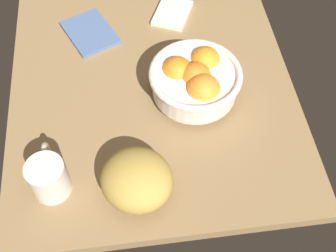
{
  "coord_description": "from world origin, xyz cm",
  "views": [
    {
      "loc": [
        -64.71,
        4.66,
        79.48
      ],
      "look_at": [
        -14.39,
        -1.84,
        5.0
      ],
      "focal_mm": 46.23,
      "sensor_mm": 36.0,
      "label": 1
    }
  ],
  "objects_px": {
    "fruit_bowl": "(195,79)",
    "napkin_spare": "(172,13)",
    "bread_loaf": "(137,180)",
    "mug": "(48,177)",
    "napkin_folded": "(90,33)"
  },
  "relations": [
    {
      "from": "fruit_bowl",
      "to": "mug",
      "type": "height_order",
      "value": "fruit_bowl"
    },
    {
      "from": "fruit_bowl",
      "to": "napkin_spare",
      "type": "height_order",
      "value": "fruit_bowl"
    },
    {
      "from": "fruit_bowl",
      "to": "napkin_spare",
      "type": "relative_size",
      "value": 1.83
    },
    {
      "from": "napkin_folded",
      "to": "mug",
      "type": "relative_size",
      "value": 1.23
    },
    {
      "from": "napkin_spare",
      "to": "mug",
      "type": "relative_size",
      "value": 0.96
    },
    {
      "from": "bread_loaf",
      "to": "napkin_spare",
      "type": "height_order",
      "value": "bread_loaf"
    },
    {
      "from": "fruit_bowl",
      "to": "napkin_folded",
      "type": "height_order",
      "value": "fruit_bowl"
    },
    {
      "from": "bread_loaf",
      "to": "napkin_folded",
      "type": "height_order",
      "value": "bread_loaf"
    },
    {
      "from": "fruit_bowl",
      "to": "napkin_folded",
      "type": "xyz_separation_m",
      "value": [
        0.23,
        0.24,
        -0.05
      ]
    },
    {
      "from": "napkin_folded",
      "to": "mug",
      "type": "distance_m",
      "value": 0.44
    },
    {
      "from": "mug",
      "to": "napkin_spare",
      "type": "bearing_deg",
      "value": -32.94
    },
    {
      "from": "fruit_bowl",
      "to": "bread_loaf",
      "type": "bearing_deg",
      "value": 146.32
    },
    {
      "from": "fruit_bowl",
      "to": "mug",
      "type": "xyz_separation_m",
      "value": [
        -0.2,
        0.32,
        -0.01
      ]
    },
    {
      "from": "fruit_bowl",
      "to": "napkin_spare",
      "type": "distance_m",
      "value": 0.28
    },
    {
      "from": "napkin_spare",
      "to": "mug",
      "type": "bearing_deg",
      "value": 147.06
    }
  ]
}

